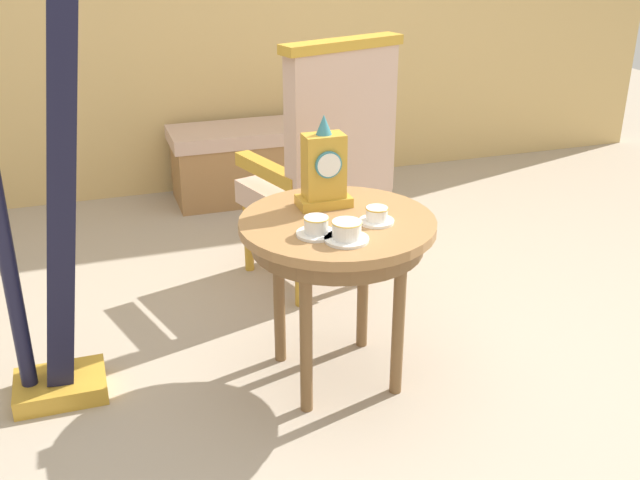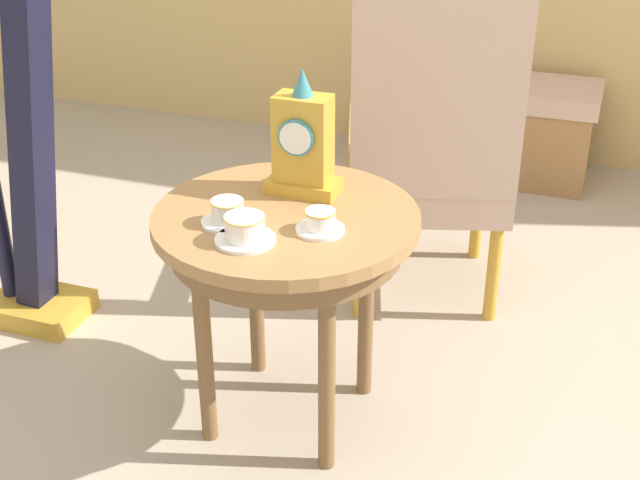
{
  "view_description": "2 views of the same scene",
  "coord_description": "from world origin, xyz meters",
  "px_view_note": "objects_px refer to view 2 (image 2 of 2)",
  "views": [
    {
      "loc": [
        -0.87,
        -2.29,
        1.63
      ],
      "look_at": [
        -0.13,
        -0.06,
        0.59
      ],
      "focal_mm": 42.5,
      "sensor_mm": 36.0,
      "label": 1
    },
    {
      "loc": [
        0.7,
        -1.86,
        1.59
      ],
      "look_at": [
        0.03,
        0.02,
        0.55
      ],
      "focal_mm": 48.67,
      "sensor_mm": 36.0,
      "label": 2
    }
  ],
  "objects_px": {
    "teacup_right": "(245,230)",
    "teacup_left": "(227,213)",
    "harp": "(16,126)",
    "window_bench": "(482,125)",
    "mantel_clock": "(303,144)",
    "teacup_center": "(320,222)",
    "side_table": "(286,240)",
    "armchair": "(431,140)"
  },
  "relations": [
    {
      "from": "teacup_right",
      "to": "teacup_left",
      "type": "bearing_deg",
      "value": 137.05
    },
    {
      "from": "harp",
      "to": "window_bench",
      "type": "relative_size",
      "value": 1.69
    },
    {
      "from": "teacup_left",
      "to": "mantel_clock",
      "type": "bearing_deg",
      "value": 65.84
    },
    {
      "from": "teacup_center",
      "to": "harp",
      "type": "height_order",
      "value": "harp"
    },
    {
      "from": "side_table",
      "to": "harp",
      "type": "distance_m",
      "value": 0.98
    },
    {
      "from": "side_table",
      "to": "harp",
      "type": "xyz_separation_m",
      "value": [
        -0.96,
        0.2,
        0.13
      ]
    },
    {
      "from": "teacup_center",
      "to": "mantel_clock",
      "type": "xyz_separation_m",
      "value": [
        -0.12,
        0.21,
        0.11
      ]
    },
    {
      "from": "side_table",
      "to": "armchair",
      "type": "bearing_deg",
      "value": 74.36
    },
    {
      "from": "side_table",
      "to": "mantel_clock",
      "type": "distance_m",
      "value": 0.25
    },
    {
      "from": "teacup_right",
      "to": "teacup_center",
      "type": "distance_m",
      "value": 0.19
    },
    {
      "from": "teacup_right",
      "to": "armchair",
      "type": "bearing_deg",
      "value": 75.35
    },
    {
      "from": "side_table",
      "to": "window_bench",
      "type": "distance_m",
      "value": 2.01
    },
    {
      "from": "teacup_left",
      "to": "harp",
      "type": "height_order",
      "value": "harp"
    },
    {
      "from": "harp",
      "to": "window_bench",
      "type": "bearing_deg",
      "value": 57.17
    },
    {
      "from": "mantel_clock",
      "to": "side_table",
      "type": "bearing_deg",
      "value": -88.47
    },
    {
      "from": "side_table",
      "to": "harp",
      "type": "relative_size",
      "value": 0.4
    },
    {
      "from": "window_bench",
      "to": "mantel_clock",
      "type": "bearing_deg",
      "value": -95.94
    },
    {
      "from": "teacup_left",
      "to": "teacup_right",
      "type": "distance_m",
      "value": 0.11
    },
    {
      "from": "armchair",
      "to": "window_bench",
      "type": "height_order",
      "value": "armchair"
    },
    {
      "from": "teacup_center",
      "to": "harp",
      "type": "relative_size",
      "value": 0.07
    },
    {
      "from": "harp",
      "to": "teacup_left",
      "type": "bearing_deg",
      "value": -19.66
    },
    {
      "from": "teacup_right",
      "to": "mantel_clock",
      "type": "relative_size",
      "value": 0.44
    },
    {
      "from": "teacup_right",
      "to": "harp",
      "type": "bearing_deg",
      "value": 157.88
    },
    {
      "from": "armchair",
      "to": "window_bench",
      "type": "bearing_deg",
      "value": 90.97
    },
    {
      "from": "mantel_clock",
      "to": "window_bench",
      "type": "distance_m",
      "value": 1.92
    },
    {
      "from": "teacup_center",
      "to": "mantel_clock",
      "type": "distance_m",
      "value": 0.26
    },
    {
      "from": "teacup_right",
      "to": "harp",
      "type": "height_order",
      "value": "harp"
    },
    {
      "from": "teacup_center",
      "to": "mantel_clock",
      "type": "height_order",
      "value": "mantel_clock"
    },
    {
      "from": "side_table",
      "to": "mantel_clock",
      "type": "xyz_separation_m",
      "value": [
        -0.0,
        0.14,
        0.21
      ]
    },
    {
      "from": "mantel_clock",
      "to": "harp",
      "type": "bearing_deg",
      "value": 176.44
    },
    {
      "from": "teacup_left",
      "to": "teacup_center",
      "type": "bearing_deg",
      "value": 9.07
    },
    {
      "from": "armchair",
      "to": "teacup_center",
      "type": "bearing_deg",
      "value": -96.4
    },
    {
      "from": "harp",
      "to": "mantel_clock",
      "type": "bearing_deg",
      "value": -3.56
    },
    {
      "from": "harp",
      "to": "teacup_right",
      "type": "bearing_deg",
      "value": -22.12
    },
    {
      "from": "side_table",
      "to": "window_bench",
      "type": "xyz_separation_m",
      "value": [
        0.19,
        1.97,
        -0.34
      ]
    },
    {
      "from": "mantel_clock",
      "to": "window_bench",
      "type": "bearing_deg",
      "value": 84.06
    },
    {
      "from": "teacup_center",
      "to": "harp",
      "type": "xyz_separation_m",
      "value": [
        -1.07,
        0.27,
        0.02
      ]
    },
    {
      "from": "harp",
      "to": "teacup_center",
      "type": "bearing_deg",
      "value": -13.87
    },
    {
      "from": "mantel_clock",
      "to": "harp",
      "type": "distance_m",
      "value": 0.96
    },
    {
      "from": "side_table",
      "to": "armchair",
      "type": "relative_size",
      "value": 0.6
    },
    {
      "from": "teacup_right",
      "to": "teacup_center",
      "type": "height_order",
      "value": "teacup_right"
    },
    {
      "from": "teacup_left",
      "to": "armchair",
      "type": "relative_size",
      "value": 0.12
    }
  ]
}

